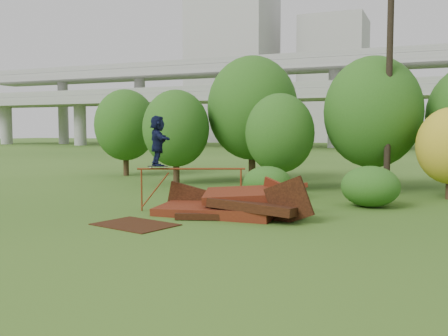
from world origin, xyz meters
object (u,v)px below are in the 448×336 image
at_px(skater, 158,141).
at_px(utility_pole, 389,84).
at_px(scrap_pile, 232,205).
at_px(flat_plate, 135,225).

bearing_deg(skater, utility_pole, -86.06).
distance_m(scrap_pile, skater, 3.57).
distance_m(flat_plate, utility_pole, 13.13).
bearing_deg(utility_pole, skater, -132.93).
distance_m(skater, flat_plate, 3.70).
relative_size(skater, flat_plate, 0.76).
xyz_separation_m(flat_plate, utility_pole, (6.45, 10.34, 4.89)).
xyz_separation_m(scrap_pile, flat_plate, (-2.08, -2.80, -0.32)).
relative_size(scrap_pile, utility_pole, 0.59).
bearing_deg(skater, scrap_pile, -129.45).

